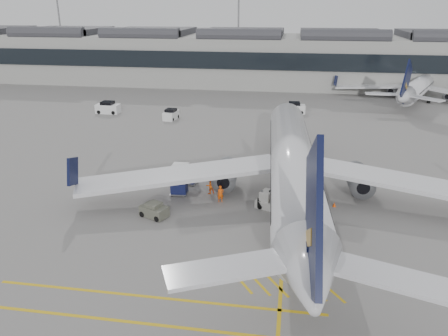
# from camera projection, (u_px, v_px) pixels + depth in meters

# --- Properties ---
(ground) EXTENTS (220.00, 220.00, 0.00)m
(ground) POSITION_uv_depth(u_px,v_px,m) (169.00, 224.00, 37.98)
(ground) COLOR gray
(ground) RESTS_ON ground
(terminal) EXTENTS (200.00, 20.45, 12.40)m
(terminal) POSITION_uv_depth(u_px,v_px,m) (252.00, 57.00, 102.24)
(terminal) COLOR #9E9E99
(terminal) RESTS_ON ground
(light_masts) EXTENTS (113.00, 0.60, 25.45)m
(light_masts) POSITION_uv_depth(u_px,v_px,m) (251.00, 18.00, 112.53)
(light_masts) COLOR slate
(light_masts) RESTS_ON ground
(apron_markings) EXTENTS (0.25, 60.00, 0.01)m
(apron_markings) POSITION_uv_depth(u_px,v_px,m) (287.00, 186.00, 45.74)
(apron_markings) COLOR gold
(apron_markings) RESTS_ON ground
(airliner_main) EXTENTS (41.19, 45.10, 11.98)m
(airliner_main) POSITION_uv_depth(u_px,v_px,m) (293.00, 166.00, 41.43)
(airliner_main) COLOR silver
(airliner_main) RESTS_ON ground
(airliner_far) EXTENTS (30.20, 33.35, 9.48)m
(airliner_far) POSITION_uv_depth(u_px,v_px,m) (420.00, 86.00, 85.16)
(airliner_far) COLOR silver
(airliner_far) RESTS_ON ground
(belt_loader) EXTENTS (5.08, 3.09, 2.02)m
(belt_loader) POSITION_uv_depth(u_px,v_px,m) (277.00, 204.00, 40.42)
(belt_loader) COLOR silver
(belt_loader) RESTS_ON ground
(baggage_cart_a) EXTENTS (2.33, 2.12, 2.02)m
(baggage_cart_a) POSITION_uv_depth(u_px,v_px,m) (222.00, 175.00, 45.71)
(baggage_cart_a) COLOR gray
(baggage_cart_a) RESTS_ON ground
(baggage_cart_b) EXTENTS (1.96, 1.71, 1.84)m
(baggage_cart_b) POSITION_uv_depth(u_px,v_px,m) (189.00, 175.00, 46.08)
(baggage_cart_b) COLOR gray
(baggage_cart_b) RESTS_ON ground
(baggage_cart_c) EXTENTS (1.83, 1.51, 1.90)m
(baggage_cart_c) POSITION_uv_depth(u_px,v_px,m) (181.00, 172.00, 46.74)
(baggage_cart_c) COLOR gray
(baggage_cart_c) RESTS_ON ground
(baggage_cart_d) EXTENTS (1.75, 1.47, 1.75)m
(baggage_cart_d) POSITION_uv_depth(u_px,v_px,m) (179.00, 186.00, 43.47)
(baggage_cart_d) COLOR gray
(baggage_cart_d) RESTS_ON ground
(ramp_agent_a) EXTENTS (0.70, 0.57, 1.67)m
(ramp_agent_a) POSITION_uv_depth(u_px,v_px,m) (221.00, 194.00, 41.87)
(ramp_agent_a) COLOR #FF580D
(ramp_agent_a) RESTS_ON ground
(ramp_agent_b) EXTENTS (1.09, 1.06, 1.77)m
(ramp_agent_b) POSITION_uv_depth(u_px,v_px,m) (210.00, 185.00, 43.71)
(ramp_agent_b) COLOR #F75A0D
(ramp_agent_b) RESTS_ON ground
(pushback_tug) EXTENTS (2.77, 2.28, 1.34)m
(pushback_tug) POSITION_uv_depth(u_px,v_px,m) (154.00, 210.00, 39.05)
(pushback_tug) COLOR #58594C
(pushback_tug) RESTS_ON ground
(safety_cone_nose) EXTENTS (0.34, 0.34, 0.48)m
(safety_cone_nose) POSITION_uv_depth(u_px,v_px,m) (295.00, 143.00, 59.30)
(safety_cone_nose) COLOR #F24C0A
(safety_cone_nose) RESTS_ON ground
(safety_cone_engine) EXTENTS (0.32, 0.32, 0.45)m
(safety_cone_engine) POSITION_uv_depth(u_px,v_px,m) (334.00, 205.00, 41.07)
(safety_cone_engine) COLOR #F24C0A
(safety_cone_engine) RESTS_ON ground
(service_van_left) EXTENTS (4.05, 2.10, 2.06)m
(service_van_left) POSITION_uv_depth(u_px,v_px,m) (108.00, 108.00, 75.89)
(service_van_left) COLOR white
(service_van_left) RESTS_ON ground
(service_van_mid) EXTENTS (2.07, 3.54, 1.73)m
(service_van_mid) POSITION_uv_depth(u_px,v_px,m) (171.00, 115.00, 71.94)
(service_van_mid) COLOR white
(service_van_mid) RESTS_ON ground
(service_van_right) EXTENTS (3.89, 2.13, 1.94)m
(service_van_right) POSITION_uv_depth(u_px,v_px,m) (294.00, 108.00, 75.88)
(service_van_right) COLOR white
(service_van_right) RESTS_ON ground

